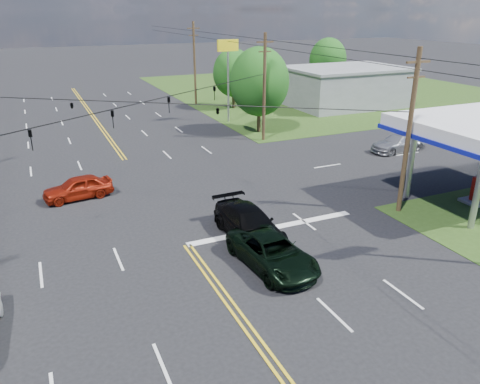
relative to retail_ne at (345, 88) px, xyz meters
name	(u,v)px	position (x,y,z in m)	size (l,w,h in m)	color
ground	(149,193)	(-30.00, -20.00, -2.20)	(280.00, 280.00, 0.00)	black
grass_ne	(324,89)	(5.00, 12.00, -2.20)	(46.00, 48.00, 0.03)	#253F14
stop_bar	(273,228)	(-25.00, -28.00, -2.20)	(10.00, 0.50, 0.02)	silver
retail_ne	(345,88)	(0.00, 0.00, 0.00)	(14.00, 10.00, 4.40)	slate
pole_se	(409,131)	(-17.00, -29.00, 2.72)	(1.60, 0.28, 9.50)	#3A2618
pole_ne	(264,86)	(-17.00, -11.00, 2.72)	(1.60, 0.28, 9.50)	#3A2618
pole_right_far	(195,63)	(-17.00, 8.00, 2.97)	(1.60, 0.28, 10.00)	#3A2618
span_wire_signals	(142,102)	(-30.00, -20.00, 3.80)	(26.00, 18.00, 1.13)	black
power_lines	(147,62)	(-30.00, -22.00, 6.40)	(26.04, 100.00, 0.64)	black
tree_right_a	(259,82)	(-16.00, -8.00, 2.67)	(5.70, 5.70, 8.18)	#3A2618
tree_right_b	(233,73)	(-13.50, 4.00, 2.02)	(4.94, 4.94, 7.09)	#3A2618
tree_far_r	(328,60)	(4.00, 10.00, 2.34)	(5.32, 5.32, 7.63)	#3A2618
pickup_dkgreen	(272,252)	(-27.00, -31.66, -1.45)	(2.49, 5.39, 1.50)	black
suv_black	(249,224)	(-26.72, -28.50, -1.39)	(2.27, 5.59, 1.62)	black
sedan_red	(78,188)	(-34.30, -19.00, -1.47)	(1.73, 4.30, 1.46)	maroon
sedan_far	(398,143)	(-8.19, -19.00, -1.46)	(2.06, 5.08, 1.47)	#A1A2A6
polesign_ne	(228,58)	(-17.00, -2.68, 4.48)	(2.35, 0.45, 8.49)	#A5A5AA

